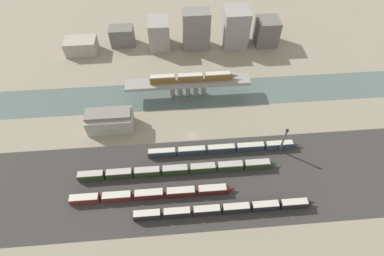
% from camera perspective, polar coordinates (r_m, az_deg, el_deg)
% --- Properties ---
extents(ground_plane, '(400.00, 400.00, 0.00)m').
position_cam_1_polar(ground_plane, '(138.07, 0.05, -1.45)').
color(ground_plane, gray).
extents(railbed_yard, '(280.00, 42.00, 0.01)m').
position_cam_1_polar(railbed_yard, '(124.94, 0.95, -10.17)').
color(railbed_yard, '#33302D').
rests_on(railbed_yard, ground).
extents(river_water, '(320.00, 19.94, 0.01)m').
position_cam_1_polar(river_water, '(155.85, -0.75, 6.38)').
color(river_water, '#4C5B56').
rests_on(river_water, ground).
extents(bridge, '(61.65, 7.69, 9.46)m').
position_cam_1_polar(bridge, '(150.62, -0.78, 8.43)').
color(bridge, gray).
rests_on(bridge, ground).
extents(train_on_bridge, '(43.75, 2.74, 4.05)m').
position_cam_1_polar(train_on_bridge, '(148.18, 0.18, 9.58)').
color(train_on_bridge, brown).
rests_on(train_on_bridge, bridge).
extents(train_yard_near, '(69.84, 2.81, 4.06)m').
position_cam_1_polar(train_yard_near, '(118.07, 6.16, -15.11)').
color(train_yard_near, black).
rests_on(train_yard_near, ground).
extents(train_yard_mid, '(65.31, 3.09, 3.59)m').
position_cam_1_polar(train_yard_mid, '(121.35, -7.43, -12.36)').
color(train_yard_mid, '#5B1E19').
rests_on(train_yard_mid, ground).
extents(train_yard_far, '(83.30, 3.03, 4.03)m').
position_cam_1_polar(train_yard_far, '(125.53, -2.64, -7.97)').
color(train_yard_far, '#23381E').
rests_on(train_yard_far, ground).
extents(train_yard_outer, '(68.01, 2.65, 3.71)m').
position_cam_1_polar(train_yard_outer, '(132.21, 6.13, -3.94)').
color(train_yard_outer, '#2D384C').
rests_on(train_yard_outer, ground).
extents(warehouse_building, '(20.70, 10.39, 10.29)m').
position_cam_1_polar(warehouse_building, '(142.59, -15.39, 1.43)').
color(warehouse_building, '#9E998E').
rests_on(warehouse_building, ground).
extents(signal_tower, '(1.00, 0.81, 15.09)m').
position_cam_1_polar(signal_tower, '(132.66, 16.99, -2.30)').
color(signal_tower, '#4C4C51').
rests_on(signal_tower, ground).
extents(city_block_far_left, '(17.94, 10.91, 8.61)m').
position_cam_1_polar(city_block_far_left, '(191.54, -20.33, 14.42)').
color(city_block_far_left, gray).
rests_on(city_block_far_left, ground).
extents(city_block_left, '(13.77, 8.93, 11.16)m').
position_cam_1_polar(city_block_left, '(190.91, -13.15, 16.68)').
color(city_block_left, '#605B56').
rests_on(city_block_left, ground).
extents(city_block_center, '(11.85, 14.58, 17.31)m').
position_cam_1_polar(city_block_center, '(183.54, -6.25, 17.38)').
color(city_block_center, gray).
rests_on(city_block_center, ground).
extents(city_block_right, '(15.42, 9.83, 22.95)m').
position_cam_1_polar(city_block_right, '(181.11, 0.80, 18.23)').
color(city_block_right, slate).
rests_on(city_block_right, ground).
extents(city_block_far_right, '(14.08, 14.42, 22.23)m').
position_cam_1_polar(city_block_far_right, '(185.30, 8.26, 18.42)').
color(city_block_far_right, gray).
rests_on(city_block_far_right, ground).
extents(city_block_tall, '(12.88, 12.72, 15.49)m').
position_cam_1_polar(city_block_tall, '(191.60, 14.03, 17.42)').
color(city_block_tall, '#605B56').
rests_on(city_block_tall, ground).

